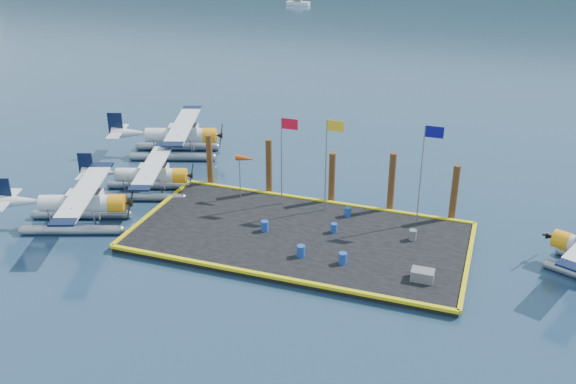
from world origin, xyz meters
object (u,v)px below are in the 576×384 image
Objects in this scene: seaplane_c at (179,137)px; drum_3 at (301,251)px; seaplane_a at (80,206)px; crate at (422,275)px; piling_2 at (332,180)px; drum_4 at (413,235)px; drum_0 at (265,226)px; seaplane_b at (149,177)px; windsock at (246,160)px; flagpole_red at (284,148)px; flagpole_blue at (425,161)px; piling_3 at (391,184)px; piling_1 at (269,168)px; drum_1 at (343,258)px; drum_2 at (334,228)px; piling_4 at (454,195)px; drum_5 at (348,212)px; piling_0 at (210,162)px; flagpole_yellow at (329,152)px.

seaplane_c reaches higher than drum_3.
seaplane_a reaches higher than crate.
piling_2 reaches higher than crate.
drum_0 is at bearing -167.97° from drum_4.
windsock is (6.95, 0.93, 1.88)m from seaplane_b.
seaplane_a is 5.87m from seaplane_b.
drum_4 is 12.09m from windsock.
flagpole_red is at bearing 117.16° from drum_3.
flagpole_blue is 3.72m from piling_3.
drum_4 is at bearing -31.63° from piling_2.
crate is at bearing -74.24° from drum_4.
piling_1 is at bearing 122.05° from drum_3.
piling_1 reaches higher than drum_1.
piling_3 reaches higher than drum_1.
seaplane_a is 13.99× the size of drum_1.
drum_2 is 6.96m from crate.
piling_3 reaches higher than piling_4.
drum_3 is 8.95m from windsock.
drum_5 is 0.20× the size of windsock.
drum_2 is 11.37m from piling_0.
flagpole_red reaches higher than piling_3.
crate is at bearing -13.73° from drum_0.
seaplane_a reaches higher than drum_0.
drum_3 is at bearing 50.16° from seaplane_b.
piling_2 is (-2.85, 7.81, 1.17)m from drum_1.
drum_5 is 0.09× the size of flagpole_blue.
seaplane_c is at bearing 167.34° from piling_4.
drum_3 is 0.17× the size of piling_4.
piling_1 is 12.50m from piling_4.
piling_2 is at bearing 165.52° from flagpole_blue.
seaplane_c reaches higher than drum_0.
flagpole_blue is at bearing -14.48° from piling_2.
seaplane_a is 13.13m from seaplane_c.
drum_0 is at bearing -125.37° from flagpole_yellow.
drum_2 is 0.19× the size of windsock.
piling_3 is (4.00, 0.00, 0.25)m from piling_2.
piling_3 reaches higher than piling_2.
seaplane_a is 1.43× the size of flagpole_blue.
drum_1 is at bearing 71.58° from seaplane_a.
piling_2 is (-6.11, 3.76, 1.18)m from drum_4.
piling_2 is at bearing 132.23° from crate.
piling_4 is (5.15, 7.81, 1.27)m from drum_1.
flagpole_yellow reaches higher than drum_3.
piling_3 is (3.80, 1.60, -2.36)m from flagpole_yellow.
drum_4 is 0.21× the size of windsock.
crate is (4.47, -0.26, -0.03)m from drum_1.
drum_2 is 0.15× the size of piling_4.
piling_3 is (18.13, -4.97, 0.60)m from seaplane_c.
drum_4 is at bearing -19.52° from piling_1.
flagpole_red reaches higher than seaplane_c.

